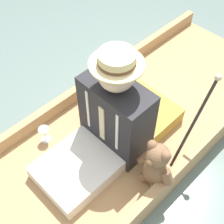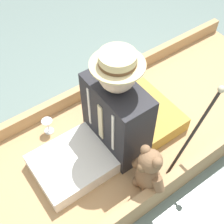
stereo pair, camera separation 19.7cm
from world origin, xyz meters
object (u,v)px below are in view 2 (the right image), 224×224
at_px(seated_person, 106,122).
at_px(wine_glass, 47,123).
at_px(walking_cane, 198,125).
at_px(teddy_bear, 148,172).

bearing_deg(seated_person, wine_glass, 39.15).
height_order(seated_person, wine_glass, seated_person).
bearing_deg(wine_glass, walking_cane, -140.09).
bearing_deg(walking_cane, teddy_bear, 87.83).
bearing_deg(seated_person, walking_cane, -132.69).
bearing_deg(teddy_bear, walking_cane, -92.17).
distance_m(teddy_bear, walking_cane, 0.41).
xyz_separation_m(seated_person, walking_cane, (-0.41, -0.39, 0.10)).
height_order(teddy_bear, walking_cane, walking_cane).
relative_size(seated_person, wine_glass, 6.59).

